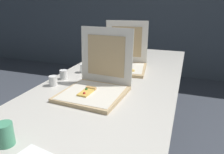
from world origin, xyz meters
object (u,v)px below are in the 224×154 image
at_px(pizza_box_middle, 124,62).
at_px(cup_printed_front, 5,134).
at_px(cup_white_near_center, 64,75).
at_px(table, 117,83).
at_px(pizza_box_front, 96,85).
at_px(cup_white_near_left, 53,81).
at_px(cup_white_mid, 84,68).

bearing_deg(pizza_box_middle, cup_printed_front, -104.44).
bearing_deg(cup_white_near_center, cup_printed_front, -75.13).
xyz_separation_m(table, pizza_box_middle, (-0.01, 0.24, 0.10)).
xyz_separation_m(pizza_box_front, cup_white_near_left, (-0.33, 0.02, -0.02)).
height_order(table, pizza_box_middle, pizza_box_middle).
distance_m(pizza_box_front, pizza_box_middle, 0.57).
height_order(pizza_box_middle, cup_white_near_left, pizza_box_middle).
relative_size(table, cup_white_mid, 32.00).
height_order(table, cup_white_near_center, cup_white_near_center).
bearing_deg(cup_printed_front, table, 80.08).
height_order(cup_white_near_center, cup_white_near_left, same).
height_order(pizza_box_middle, cup_printed_front, pizza_box_middle).
bearing_deg(cup_white_near_left, pizza_box_front, -3.14).
distance_m(pizza_box_middle, cup_printed_front, 1.17).
relative_size(pizza_box_front, cup_white_near_center, 6.09).
height_order(pizza_box_front, cup_white_near_center, pizza_box_front).
xyz_separation_m(pizza_box_middle, cup_white_mid, (-0.28, -0.21, -0.02)).
bearing_deg(cup_white_near_center, cup_white_mid, 70.41).
height_order(cup_white_near_center, cup_printed_front, cup_printed_front).
bearing_deg(pizza_box_front, pizza_box_middle, 92.36).
relative_size(cup_white_near_center, cup_printed_front, 0.72).
bearing_deg(cup_printed_front, pizza_box_middle, 82.77).
xyz_separation_m(cup_white_mid, cup_white_near_left, (-0.06, -0.33, 0.00)).
bearing_deg(pizza_box_front, cup_printed_front, -98.31).
xyz_separation_m(pizza_box_middle, cup_printed_front, (-0.15, -1.17, -0.01)).
distance_m(pizza_box_middle, cup_white_near_center, 0.54).
xyz_separation_m(table, cup_printed_front, (-0.16, -0.93, 0.09)).
relative_size(pizza_box_middle, cup_white_mid, 6.04).
bearing_deg(cup_white_near_left, table, 40.90).
distance_m(cup_white_near_center, cup_printed_front, 0.78).
relative_size(table, pizza_box_middle, 5.30).
bearing_deg(cup_white_near_center, table, 25.08).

